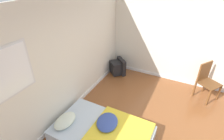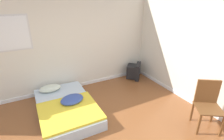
# 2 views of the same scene
# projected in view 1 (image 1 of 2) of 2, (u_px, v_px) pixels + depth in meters

# --- Properties ---
(wall_back) EXTENTS (7.42, 0.08, 2.60)m
(wall_back) POSITION_uv_depth(u_px,v_px,m) (60.00, 64.00, 3.54)
(wall_back) COLOR silver
(wall_back) RESTS_ON ground_plane
(wall_right) EXTENTS (0.08, 7.33, 2.60)m
(wall_right) POSITION_uv_depth(u_px,v_px,m) (202.00, 43.00, 4.53)
(wall_right) COLOR silver
(wall_right) RESTS_ON ground_plane
(mattress_bed) EXTENTS (1.19, 1.93, 0.38)m
(mattress_bed) POSITION_uv_depth(u_px,v_px,m) (102.00, 133.00, 3.48)
(mattress_bed) COLOR silver
(mattress_bed) RESTS_ON ground_plane
(crt_tv) EXTENTS (0.59, 0.59, 0.50)m
(crt_tv) POSITION_uv_depth(u_px,v_px,m) (118.00, 67.00, 5.56)
(crt_tv) COLOR black
(crt_tv) RESTS_ON ground_plane
(wooden_chair) EXTENTS (0.64, 0.64, 0.96)m
(wooden_chair) POSITION_uv_depth(u_px,v_px,m) (206.00, 78.00, 4.43)
(wooden_chair) COLOR brown
(wooden_chair) RESTS_ON ground_plane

